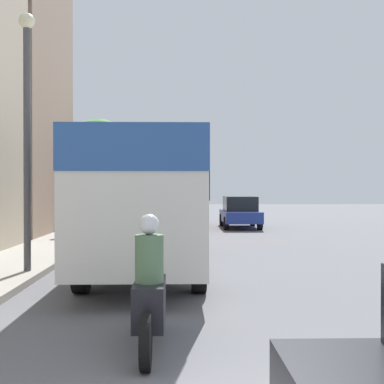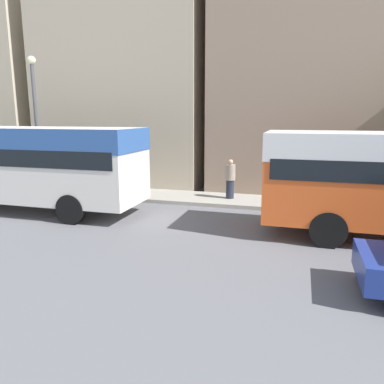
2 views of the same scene
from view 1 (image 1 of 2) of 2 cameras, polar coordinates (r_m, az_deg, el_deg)
name	(u,v)px [view 1 (image 1 of 2)]	position (r m, az deg, el deg)	size (l,w,h in m)	color
bus_lead	(149,189)	(13.44, -4.61, 0.32)	(2.56, 9.70, 3.11)	silver
bus_following	(165,188)	(27.37, -2.87, 0.38)	(2.51, 9.53, 3.07)	#EA5B23
motorcycle_behind_lead	(150,296)	(6.91, -4.56, -11.02)	(0.38, 2.24, 1.73)	black
car_far_curb	(240,212)	(27.10, 5.14, -2.11)	(1.85, 4.17, 1.59)	navy
pedestrian_near_curb	(69,215)	(21.32, -12.96, -2.43)	(0.41, 0.41, 1.62)	#232838
street_tree	(99,149)	(29.22, -9.93, 4.51)	(3.23, 3.23, 5.59)	brown
lamp_post	(27,118)	(12.86, -17.20, 7.57)	(0.36, 0.36, 5.88)	#47474C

